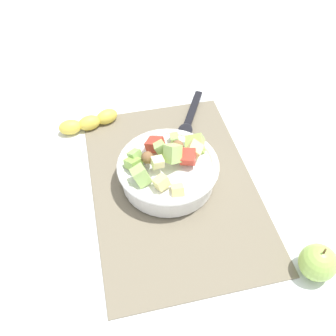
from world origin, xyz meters
name	(u,v)px	position (x,y,z in m)	size (l,w,h in m)	color
ground_plane	(173,186)	(0.00, 0.00, 0.00)	(2.40, 2.40, 0.00)	silver
placemat	(173,185)	(0.00, 0.00, 0.00)	(0.51, 0.34, 0.01)	#756B56
salad_bowl	(168,169)	(-0.01, -0.01, 0.04)	(0.21, 0.21, 0.11)	white
serving_spoon	(188,122)	(-0.18, 0.08, 0.01)	(0.18, 0.11, 0.01)	black
whole_apple	(318,262)	(0.25, 0.20, 0.03)	(0.07, 0.07, 0.08)	#9EC656
banana_whole	(89,122)	(-0.23, -0.16, 0.02)	(0.06, 0.15, 0.04)	yellow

